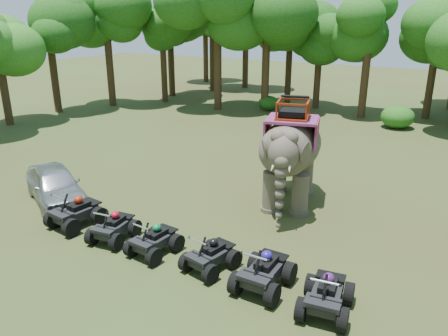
{
  "coord_description": "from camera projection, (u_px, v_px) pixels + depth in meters",
  "views": [
    {
      "loc": [
        7.57,
        -11.38,
        7.07
      ],
      "look_at": [
        0.0,
        1.2,
        1.9
      ],
      "focal_mm": 35.0,
      "sensor_mm": 36.0,
      "label": 1
    }
  ],
  "objects": [
    {
      "name": "tree_32",
      "position": [
        246.0,
        39.0,
        43.22
      ],
      "size": [
        6.72,
        6.72,
        9.6
      ],
      "primitive_type": null,
      "color": "#195114",
      "rests_on": "ground"
    },
    {
      "name": "tree_34",
      "position": [
        289.0,
        60.0,
        35.75
      ],
      "size": [
        4.96,
        4.96,
        7.09
      ],
      "primitive_type": null,
      "color": "#195114",
      "rests_on": "ground"
    },
    {
      "name": "elephant",
      "position": [
        290.0,
        152.0,
        16.79
      ],
      "size": [
        3.43,
        5.34,
        4.14
      ],
      "primitive_type": null,
      "rotation": [
        0.0,
        0.0,
        0.28
      ],
      "color": "brown",
      "rests_on": "ground"
    },
    {
      "name": "tree_33",
      "position": [
        212.0,
        43.0,
        41.52
      ],
      "size": [
        6.36,
        6.36,
        9.08
      ],
      "primitive_type": null,
      "color": "#195114",
      "rests_on": "ground"
    },
    {
      "name": "atv_3",
      "position": [
        211.0,
        251.0,
        12.65
      ],
      "size": [
        1.4,
        1.75,
        1.17
      ],
      "primitive_type": null,
      "rotation": [
        0.0,
        0.0,
        -0.17
      ],
      "color": "black",
      "rests_on": "ground"
    },
    {
      "name": "tree_30",
      "position": [
        266.0,
        48.0,
        32.51
      ],
      "size": [
        6.64,
        6.64,
        9.49
      ],
      "primitive_type": null,
      "color": "#195114",
      "rests_on": "ground"
    },
    {
      "name": "tree_1",
      "position": [
        433.0,
        68.0,
        30.32
      ],
      "size": [
        4.99,
        4.99,
        7.13
      ],
      "primitive_type": null,
      "color": "#195114",
      "rests_on": "ground"
    },
    {
      "name": "tree_27",
      "position": [
        108.0,
        49.0,
        34.57
      ],
      "size": [
        6.26,
        6.26,
        8.95
      ],
      "primitive_type": null,
      "color": "#195114",
      "rests_on": "ground"
    },
    {
      "name": "tree_37",
      "position": [
        206.0,
        43.0,
        47.43
      ],
      "size": [
        5.77,
        5.77,
        8.25
      ],
      "primitive_type": null,
      "color": "#195114",
      "rests_on": "ground"
    },
    {
      "name": "atv_0",
      "position": [
        75.0,
        208.0,
        15.26
      ],
      "size": [
        1.48,
        1.91,
        1.33
      ],
      "primitive_type": null,
      "rotation": [
        0.0,
        0.0,
        -0.1
      ],
      "color": "black",
      "rests_on": "ground"
    },
    {
      "name": "ground",
      "position": [
        206.0,
        229.0,
        15.23
      ],
      "size": [
        110.0,
        110.0,
        0.0
      ],
      "primitive_type": "plane",
      "color": "#47381E",
      "rests_on": "ground"
    },
    {
      "name": "tree_31",
      "position": [
        318.0,
        63.0,
        33.84
      ],
      "size": [
        4.93,
        4.93,
        7.04
      ],
      "primitive_type": null,
      "color": "#195114",
      "rests_on": "ground"
    },
    {
      "name": "tree_0",
      "position": [
        367.0,
        59.0,
        30.53
      ],
      "size": [
        5.78,
        5.78,
        8.25
      ],
      "primitive_type": null,
      "color": "#195114",
      "rests_on": "ground"
    },
    {
      "name": "tree_25",
      "position": [
        1.0,
        70.0,
        28.5
      ],
      "size": [
        5.11,
        5.11,
        7.3
      ],
      "primitive_type": null,
      "color": "#195114",
      "rests_on": "ground"
    },
    {
      "name": "atv_1",
      "position": [
        113.0,
        224.0,
        14.32
      ],
      "size": [
        1.38,
        1.75,
        1.18
      ],
      "primitive_type": null,
      "rotation": [
        0.0,
        0.0,
        0.14
      ],
      "color": "black",
      "rests_on": "ground"
    },
    {
      "name": "atv_5",
      "position": [
        327.0,
        290.0,
        10.8
      ],
      "size": [
        1.47,
        1.85,
        1.25
      ],
      "primitive_type": null,
      "rotation": [
        0.0,
        0.0,
        0.15
      ],
      "color": "black",
      "rests_on": "ground"
    },
    {
      "name": "tree_26",
      "position": [
        52.0,
        57.0,
        32.28
      ],
      "size": [
        5.78,
        5.78,
        8.26
      ],
      "primitive_type": null,
      "color": "#195114",
      "rests_on": "ground"
    },
    {
      "name": "tree_29",
      "position": [
        218.0,
        46.0,
        32.89
      ],
      "size": [
        6.81,
        6.81,
        9.73
      ],
      "primitive_type": null,
      "color": "#195114",
      "rests_on": "ground"
    },
    {
      "name": "tree_28",
      "position": [
        163.0,
        60.0,
        36.49
      ],
      "size": [
        4.86,
        4.86,
        6.94
      ],
      "primitive_type": null,
      "color": "#195114",
      "rests_on": "ground"
    },
    {
      "name": "parked_car",
      "position": [
        55.0,
        185.0,
        17.21
      ],
      "size": [
        4.57,
        3.42,
        1.45
      ],
      "primitive_type": "imported",
      "rotation": [
        0.0,
        0.0,
        1.11
      ],
      "color": "#BABCC1",
      "rests_on": "ground"
    },
    {
      "name": "atv_2",
      "position": [
        154.0,
        236.0,
        13.49
      ],
      "size": [
        1.27,
        1.67,
        1.18
      ],
      "primitive_type": null,
      "rotation": [
        0.0,
        0.0,
        -0.07
      ],
      "color": "black",
      "rests_on": "ground"
    },
    {
      "name": "tree_40",
      "position": [
        171.0,
        47.0,
        38.88
      ],
      "size": [
        6.13,
        6.13,
        8.76
      ],
      "primitive_type": null,
      "color": "#195114",
      "rests_on": "ground"
    },
    {
      "name": "atv_4",
      "position": [
        264.0,
        267.0,
        11.73
      ],
      "size": [
        1.32,
        1.79,
        1.32
      ],
      "primitive_type": null,
      "rotation": [
        0.0,
        0.0,
        0.01
      ],
      "color": "black",
      "rests_on": "ground"
    }
  ]
}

